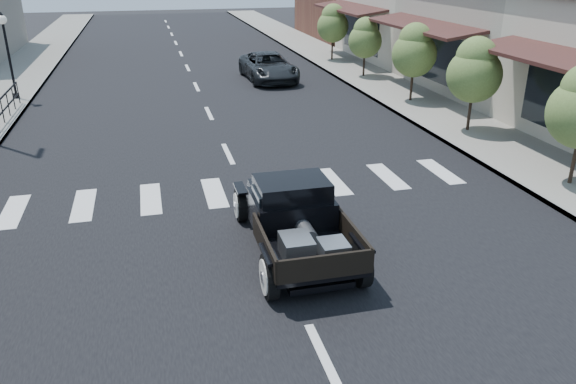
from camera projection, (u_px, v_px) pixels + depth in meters
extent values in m
plane|color=black|center=(281.00, 266.00, 11.03)|extent=(120.00, 120.00, 0.00)
cube|color=black|center=(201.00, 96.00, 24.44)|extent=(14.00, 80.00, 0.02)
cube|color=gray|center=(383.00, 85.00, 26.33)|extent=(3.00, 80.00, 0.15)
cube|color=#ACA090|center=(538.00, 38.00, 25.16)|extent=(10.00, 9.00, 4.50)
cube|color=#B8AE9C|center=(440.00, 19.00, 33.21)|extent=(10.00, 9.00, 4.50)
imported|color=black|center=(269.00, 67.00, 27.40)|extent=(2.33, 4.81, 1.32)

